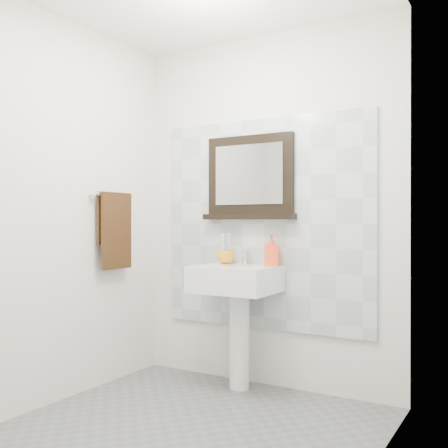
% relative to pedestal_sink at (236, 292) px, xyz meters
% --- Properties ---
extents(floor, '(2.00, 2.20, 0.01)m').
position_rel_pedestal_sink_xyz_m(floor, '(0.11, -0.87, -0.68)').
color(floor, '#5C5F61').
rests_on(floor, ground).
extents(back_wall, '(2.00, 0.01, 2.50)m').
position_rel_pedestal_sink_xyz_m(back_wall, '(0.11, 0.23, 0.57)').
color(back_wall, silver).
rests_on(back_wall, ground).
extents(left_wall, '(0.01, 2.20, 2.50)m').
position_rel_pedestal_sink_xyz_m(left_wall, '(-0.89, -0.87, 0.57)').
color(left_wall, silver).
rests_on(left_wall, ground).
extents(right_wall, '(0.01, 2.20, 2.50)m').
position_rel_pedestal_sink_xyz_m(right_wall, '(1.11, -0.87, 0.57)').
color(right_wall, silver).
rests_on(right_wall, ground).
extents(splashback, '(1.60, 0.02, 1.50)m').
position_rel_pedestal_sink_xyz_m(splashback, '(0.11, 0.21, 0.47)').
color(splashback, silver).
rests_on(splashback, back_wall).
extents(pedestal_sink, '(0.55, 0.44, 0.96)m').
position_rel_pedestal_sink_xyz_m(pedestal_sink, '(0.00, 0.00, 0.00)').
color(pedestal_sink, white).
rests_on(pedestal_sink, ground).
extents(toothbrush_cup, '(0.16, 0.16, 0.10)m').
position_rel_pedestal_sink_xyz_m(toothbrush_cup, '(-0.15, 0.11, 0.23)').
color(toothbrush_cup, orange).
rests_on(toothbrush_cup, pedestal_sink).
extents(toothbrushes, '(0.05, 0.04, 0.21)m').
position_rel_pedestal_sink_xyz_m(toothbrushes, '(-0.15, 0.11, 0.31)').
color(toothbrushes, white).
rests_on(toothbrushes, toothbrush_cup).
extents(soap_dispenser, '(0.13, 0.13, 0.22)m').
position_rel_pedestal_sink_xyz_m(soap_dispenser, '(0.21, 0.12, 0.29)').
color(soap_dispenser, red).
rests_on(soap_dispenser, pedestal_sink).
extents(framed_mirror, '(0.71, 0.11, 0.60)m').
position_rel_pedestal_sink_xyz_m(framed_mirror, '(0.01, 0.19, 0.79)').
color(framed_mirror, black).
rests_on(framed_mirror, back_wall).
extents(towel_bar, '(0.07, 0.40, 0.03)m').
position_rel_pedestal_sink_xyz_m(towel_bar, '(-0.84, -0.30, 0.68)').
color(towel_bar, silver).
rests_on(towel_bar, left_wall).
extents(hand_towel, '(0.06, 0.30, 0.55)m').
position_rel_pedestal_sink_xyz_m(hand_towel, '(-0.83, -0.30, 0.47)').
color(hand_towel, '#321D0D').
rests_on(hand_towel, towel_bar).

